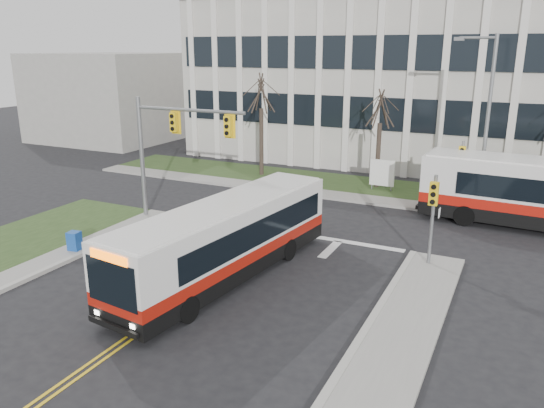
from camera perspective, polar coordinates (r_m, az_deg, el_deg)
The scene contains 14 objects.
ground at distance 19.09m, azimuth -9.76°, elevation -10.31°, with size 120.00×120.00×0.00m, color black.
sidewalk_cross at distance 30.56m, azimuth 15.09°, elevation -0.15°, with size 44.00×1.60×0.14m, color #9E9B93.
building_lawn at distance 33.22m, azimuth 16.04°, elevation 1.08°, with size 44.00×5.00×0.12m, color #2A401B.
office_building at distance 44.08m, azimuth 19.56°, elevation 12.30°, with size 40.00×16.00×12.00m, color beige.
building_annex at distance 53.91m, azimuth -16.71°, elevation 11.02°, with size 12.00×12.00×8.00m, color #9E9B93.
mast_arm_signal at distance 26.52m, azimuth -11.19°, elevation 6.92°, with size 6.11×0.38×6.20m.
signal_pole_near at distance 21.67m, azimuth 16.92°, elevation -0.39°, with size 0.34×0.39×3.80m.
signal_pole_far at distance 29.87m, azimuth 19.65°, elevation 3.89°, with size 0.34×0.39×3.80m.
streetlight at distance 30.16m, azimuth 21.91°, elevation 8.98°, with size 2.15×0.25×9.20m.
directory_sign at distance 32.96m, azimuth 11.76°, elevation 3.25°, with size 1.50×0.12×2.00m.
tree_left at distance 35.72m, azimuth -1.18°, elevation 11.66°, with size 1.80×1.80×7.70m.
tree_mid at distance 33.13m, azimuth 11.60°, elevation 9.86°, with size 1.80×1.80×6.82m.
bus_main at distance 20.21m, azimuth -4.93°, elevation -4.04°, with size 2.38×10.99×2.93m, color silver, non-canonical shape.
newspaper_box_blue at distance 24.38m, azimuth -20.47°, elevation -3.88°, with size 0.50×0.45×0.95m, color #154294.
Camera 1 is at (10.19, -13.70, 8.54)m, focal length 35.00 mm.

